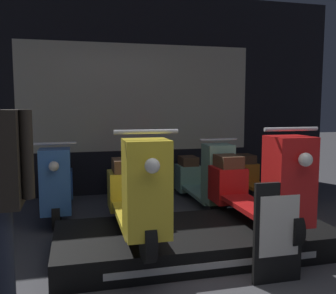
% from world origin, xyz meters
% --- Properties ---
extents(shop_wall_back, '(6.76, 0.09, 3.20)m').
position_xyz_m(shop_wall_back, '(0.00, 3.92, 1.60)').
color(shop_wall_back, black).
rests_on(shop_wall_back, ground_plane).
extents(display_platform, '(2.69, 1.17, 0.24)m').
position_xyz_m(display_platform, '(0.12, 1.27, 0.12)').
color(display_platform, black).
rests_on(display_platform, ground_plane).
extents(scooter_display_left, '(0.48, 1.76, 1.02)m').
position_xyz_m(scooter_display_left, '(-0.48, 1.22, 0.63)').
color(scooter_display_left, black).
rests_on(scooter_display_left, display_platform).
extents(scooter_display_right, '(0.48, 1.76, 1.02)m').
position_xyz_m(scooter_display_right, '(0.73, 1.22, 0.63)').
color(scooter_display_right, black).
rests_on(scooter_display_right, display_platform).
extents(scooter_backrow_0, '(0.48, 1.76, 1.02)m').
position_xyz_m(scooter_backrow_0, '(-1.23, 2.86, 0.40)').
color(scooter_backrow_0, black).
rests_on(scooter_backrow_0, ground_plane).
extents(scooter_backrow_1, '(0.48, 1.76, 1.02)m').
position_xyz_m(scooter_backrow_1, '(-0.24, 2.86, 0.40)').
color(scooter_backrow_1, black).
rests_on(scooter_backrow_1, ground_plane).
extents(scooter_backrow_2, '(0.48, 1.76, 1.02)m').
position_xyz_m(scooter_backrow_2, '(0.75, 2.86, 0.40)').
color(scooter_backrow_2, black).
rests_on(scooter_backrow_2, ground_plane).
extents(scooter_backrow_3, '(0.48, 1.76, 1.02)m').
position_xyz_m(scooter_backrow_3, '(1.73, 2.86, 0.40)').
color(scooter_backrow_3, black).
rests_on(scooter_backrow_3, ground_plane).
extents(price_sign_board, '(0.42, 0.04, 0.83)m').
position_xyz_m(price_sign_board, '(0.56, 0.49, 0.42)').
color(price_sign_board, black).
rests_on(price_sign_board, ground_plane).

